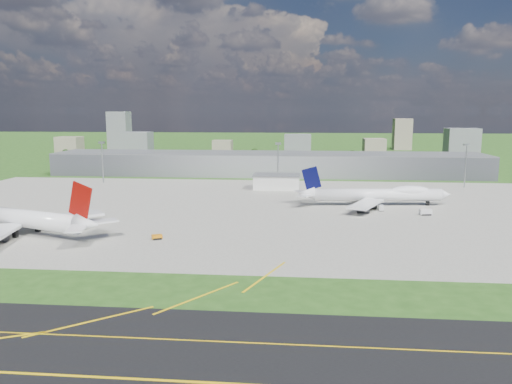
# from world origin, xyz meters

# --- Properties ---
(ground) EXTENTS (1400.00, 1400.00, 0.00)m
(ground) POSITION_xyz_m (0.00, 150.00, 0.00)
(ground) COLOR #264E18
(ground) RESTS_ON ground
(taxiway) EXTENTS (1400.00, 60.00, 0.06)m
(taxiway) POSITION_xyz_m (0.00, -110.00, 0.03)
(taxiway) COLOR black
(taxiway) RESTS_ON ground
(apron) EXTENTS (360.00, 190.00, 0.08)m
(apron) POSITION_xyz_m (10.00, 40.00, 0.04)
(apron) COLOR gray
(apron) RESTS_ON ground
(terminal) EXTENTS (300.00, 42.00, 15.00)m
(terminal) POSITION_xyz_m (0.00, 165.00, 7.50)
(terminal) COLOR gray
(terminal) RESTS_ON ground
(ops_building) EXTENTS (26.00, 16.00, 8.00)m
(ops_building) POSITION_xyz_m (10.00, 100.00, 4.00)
(ops_building) COLOR silver
(ops_building) RESTS_ON ground
(mast_west) EXTENTS (3.50, 2.00, 25.90)m
(mast_west) POSITION_xyz_m (-100.00, 115.00, 17.71)
(mast_west) COLOR gray
(mast_west) RESTS_ON ground
(mast_center) EXTENTS (3.50, 2.00, 25.90)m
(mast_center) POSITION_xyz_m (10.00, 115.00, 17.71)
(mast_center) COLOR gray
(mast_center) RESTS_ON ground
(mast_east) EXTENTS (3.50, 2.00, 25.90)m
(mast_east) POSITION_xyz_m (120.00, 115.00, 17.71)
(mast_east) COLOR gray
(mast_east) RESTS_ON ground
(airliner_red_twin) EXTENTS (75.08, 57.00, 21.31)m
(airliner_red_twin) POSITION_xyz_m (-78.70, -15.58, 5.68)
(airliner_red_twin) COLOR white
(airliner_red_twin) RESTS_ON ground
(airliner_blue_quad) EXTENTS (72.88, 56.89, 19.02)m
(airliner_blue_quad) POSITION_xyz_m (60.41, 52.56, 5.29)
(airliner_blue_quad) COLOR white
(airliner_blue_quad) RESTS_ON ground
(tug_yellow) EXTENTS (4.08, 3.45, 1.77)m
(tug_yellow) POSITION_xyz_m (-25.92, -19.38, 0.92)
(tug_yellow) COLOR orange
(tug_yellow) RESTS_ON ground
(van_white_near) EXTENTS (2.50, 4.84, 2.41)m
(van_white_near) POSITION_xyz_m (60.51, 40.34, 1.22)
(van_white_near) COLOR silver
(van_white_near) RESTS_ON ground
(van_white_far) EXTENTS (5.52, 3.34, 2.64)m
(van_white_far) POSITION_xyz_m (78.09, 31.74, 1.33)
(van_white_far) COLOR silver
(van_white_far) RESTS_ON ground
(bldg_far_w) EXTENTS (24.00, 20.00, 18.00)m
(bldg_far_w) POSITION_xyz_m (-220.00, 320.00, 9.00)
(bldg_far_w) COLOR gray
(bldg_far_w) RESTS_ON ground
(bldg_w) EXTENTS (28.00, 22.00, 24.00)m
(bldg_w) POSITION_xyz_m (-140.00, 300.00, 12.00)
(bldg_w) COLOR slate
(bldg_w) RESTS_ON ground
(bldg_cw) EXTENTS (20.00, 18.00, 14.00)m
(bldg_cw) POSITION_xyz_m (-60.00, 340.00, 7.00)
(bldg_cw) COLOR gray
(bldg_cw) RESTS_ON ground
(bldg_c) EXTENTS (26.00, 20.00, 22.00)m
(bldg_c) POSITION_xyz_m (20.00, 310.00, 11.00)
(bldg_c) COLOR slate
(bldg_c) RESTS_ON ground
(bldg_ce) EXTENTS (22.00, 24.00, 16.00)m
(bldg_ce) POSITION_xyz_m (100.00, 350.00, 8.00)
(bldg_ce) COLOR gray
(bldg_ce) RESTS_ON ground
(bldg_e) EXTENTS (30.00, 22.00, 28.00)m
(bldg_e) POSITION_xyz_m (180.00, 320.00, 14.00)
(bldg_e) COLOR slate
(bldg_e) RESTS_ON ground
(bldg_tall_w) EXTENTS (22.00, 20.00, 44.00)m
(bldg_tall_w) POSITION_xyz_m (-180.00, 360.00, 22.00)
(bldg_tall_w) COLOR slate
(bldg_tall_w) RESTS_ON ground
(bldg_tall_e) EXTENTS (20.00, 18.00, 36.00)m
(bldg_tall_e) POSITION_xyz_m (140.00, 410.00, 18.00)
(bldg_tall_e) COLOR gray
(bldg_tall_e) RESTS_ON ground
(tree_far_w) EXTENTS (7.20, 7.20, 8.80)m
(tree_far_w) POSITION_xyz_m (-200.00, 270.00, 5.18)
(tree_far_w) COLOR #382314
(tree_far_w) RESTS_ON ground
(tree_w) EXTENTS (6.75, 6.75, 8.25)m
(tree_w) POSITION_xyz_m (-110.00, 265.00, 4.86)
(tree_w) COLOR #382314
(tree_w) RESTS_ON ground
(tree_c) EXTENTS (8.10, 8.10, 9.90)m
(tree_c) POSITION_xyz_m (-20.00, 280.00, 5.84)
(tree_c) COLOR #382314
(tree_c) RESTS_ON ground
(tree_e) EXTENTS (7.65, 7.65, 9.35)m
(tree_e) POSITION_xyz_m (70.00, 275.00, 5.51)
(tree_e) COLOR #382314
(tree_e) RESTS_ON ground
(tree_far_e) EXTENTS (6.30, 6.30, 7.70)m
(tree_far_e) POSITION_xyz_m (160.00, 285.00, 4.53)
(tree_far_e) COLOR #382314
(tree_far_e) RESTS_ON ground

